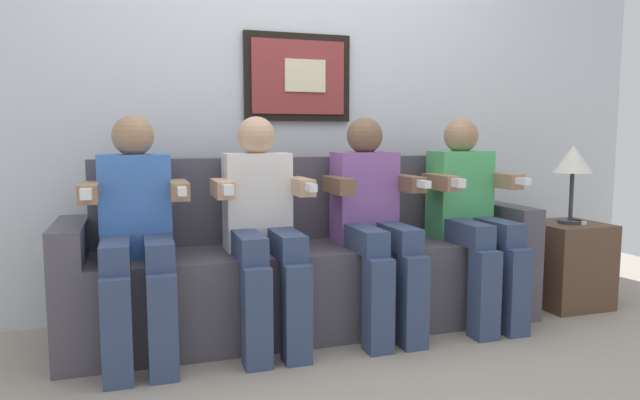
% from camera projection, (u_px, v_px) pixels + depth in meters
% --- Properties ---
extents(ground_plane, '(6.32, 6.32, 0.00)m').
position_uv_depth(ground_plane, '(330.00, 347.00, 2.75)').
color(ground_plane, '#9E9384').
extents(back_wall_assembly, '(4.86, 0.10, 2.60)m').
position_uv_depth(back_wall_assembly, '(288.00, 86.00, 3.33)').
color(back_wall_assembly, silver).
rests_on(back_wall_assembly, ground_plane).
extents(couch, '(2.46, 0.58, 0.90)m').
position_uv_depth(couch, '(310.00, 269.00, 3.03)').
color(couch, '#514C56').
rests_on(couch, ground_plane).
extents(person_leftmost, '(0.46, 0.56, 1.11)m').
position_uv_depth(person_leftmost, '(136.00, 227.00, 2.57)').
color(person_leftmost, '#3F72CC').
rests_on(person_leftmost, ground_plane).
extents(person_left_center, '(0.46, 0.56, 1.11)m').
position_uv_depth(person_left_center, '(262.00, 221.00, 2.74)').
color(person_left_center, white).
rests_on(person_left_center, ground_plane).
extents(person_right_center, '(0.46, 0.56, 1.11)m').
position_uv_depth(person_right_center, '(373.00, 216.00, 2.92)').
color(person_right_center, '#8C59A5').
rests_on(person_right_center, ground_plane).
extents(person_rightmost, '(0.46, 0.56, 1.11)m').
position_uv_depth(person_rightmost, '(471.00, 211.00, 3.10)').
color(person_rightmost, '#4CB266').
rests_on(person_rightmost, ground_plane).
extents(side_table_right, '(0.40, 0.40, 0.50)m').
position_uv_depth(side_table_right, '(567.00, 264.00, 3.42)').
color(side_table_right, brown).
rests_on(side_table_right, ground_plane).
extents(table_lamp, '(0.22, 0.22, 0.46)m').
position_uv_depth(table_lamp, '(573.00, 163.00, 3.33)').
color(table_lamp, '#333338').
rests_on(table_lamp, side_table_right).
extents(spare_remote_on_table, '(0.04, 0.13, 0.02)m').
position_uv_depth(spare_remote_on_table, '(576.00, 222.00, 3.37)').
color(spare_remote_on_table, white).
rests_on(spare_remote_on_table, side_table_right).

